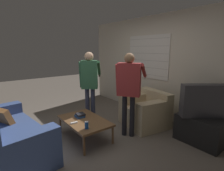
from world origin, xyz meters
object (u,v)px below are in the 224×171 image
object	(u,v)px
coffee_table	(85,121)
tv	(204,101)
couch_blue	(4,138)
spare_remote	(74,123)
book_stack	(80,115)
person_left_standing	(90,80)
armchair_beige	(146,111)
soda_can	(87,125)
person_right_standing	(129,85)

from	to	relation	value
coffee_table	tv	size ratio (longest dim) A/B	1.43
coffee_table	couch_blue	bearing A→B (deg)	-101.56
spare_remote	tv	bearing A→B (deg)	58.80
tv	book_stack	size ratio (longest dim) A/B	4.13
person_left_standing	book_stack	size ratio (longest dim) A/B	9.05
tv	spare_remote	xyz separation A→B (m)	(-1.43, -1.88, -0.42)
armchair_beige	soda_can	world-z (taller)	armchair_beige
armchair_beige	coffee_table	world-z (taller)	armchair_beige
couch_blue	soda_can	xyz separation A→B (m)	(0.63, 1.16, 0.12)
armchair_beige	person_right_standing	distance (m)	0.99
coffee_table	soda_can	xyz separation A→B (m)	(0.36, -0.16, 0.10)
armchair_beige	book_stack	distance (m)	1.50
couch_blue	person_right_standing	distance (m)	2.31
person_left_standing	spare_remote	bearing A→B (deg)	-103.44
book_stack	spare_remote	world-z (taller)	book_stack
coffee_table	person_right_standing	size ratio (longest dim) A/B	0.66
person_right_standing	coffee_table	bearing A→B (deg)	-154.63
couch_blue	soda_can	bearing A→B (deg)	54.07
person_left_standing	coffee_table	bearing A→B (deg)	-93.44
soda_can	tv	bearing A→B (deg)	58.49
tv	soda_can	xyz separation A→B (m)	(-1.11, -1.80, -0.37)
tv	book_stack	bearing A→B (deg)	-6.50
person_left_standing	tv	bearing A→B (deg)	-23.78
person_right_standing	armchair_beige	bearing A→B (deg)	66.01
armchair_beige	book_stack	bearing A→B (deg)	81.88
coffee_table	soda_can	world-z (taller)	soda_can
soda_can	couch_blue	bearing A→B (deg)	-118.50
spare_remote	person_left_standing	bearing A→B (deg)	136.36
book_stack	spare_remote	size ratio (longest dim) A/B	1.38
soda_can	person_right_standing	bearing A→B (deg)	85.35
couch_blue	armchair_beige	xyz separation A→B (m)	(0.58, 2.74, 0.00)
person_right_standing	spare_remote	size ratio (longest dim) A/B	12.43
person_left_standing	spare_remote	size ratio (longest dim) A/B	12.48
coffee_table	person_left_standing	size ratio (longest dim) A/B	0.65
person_right_standing	book_stack	world-z (taller)	person_right_standing
soda_can	spare_remote	world-z (taller)	soda_can
coffee_table	person_right_standing	xyz separation A→B (m)	(0.44, 0.75, 0.70)
couch_blue	book_stack	distance (m)	1.32
armchair_beige	tv	world-z (taller)	tv
person_right_standing	book_stack	bearing A→B (deg)	-163.11
book_stack	armchair_beige	bearing A→B (deg)	71.32
soda_can	coffee_table	bearing A→B (deg)	156.12
coffee_table	person_right_standing	bearing A→B (deg)	60.01
armchair_beige	book_stack	xyz separation A→B (m)	(-0.48, -1.42, 0.09)
book_stack	spare_remote	xyz separation A→B (m)	(0.20, -0.23, -0.03)
couch_blue	coffee_table	size ratio (longest dim) A/B	1.76
book_stack	soda_can	bearing A→B (deg)	-15.99
couch_blue	coffee_table	distance (m)	1.35
couch_blue	person_right_standing	world-z (taller)	person_right_standing
armchair_beige	coffee_table	bearing A→B (deg)	88.16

